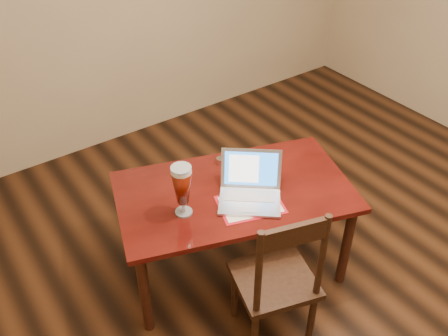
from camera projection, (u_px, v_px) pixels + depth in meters
ground at (346, 283)px, 3.32m from camera, size 5.00×5.00×0.00m
room_shell at (403, 27)px, 2.26m from camera, size 4.51×5.01×2.71m
dining_table at (232, 199)px, 3.07m from camera, size 1.61×1.21×1.00m
dining_chair at (277, 280)px, 2.73m from camera, size 0.53×0.51×1.01m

